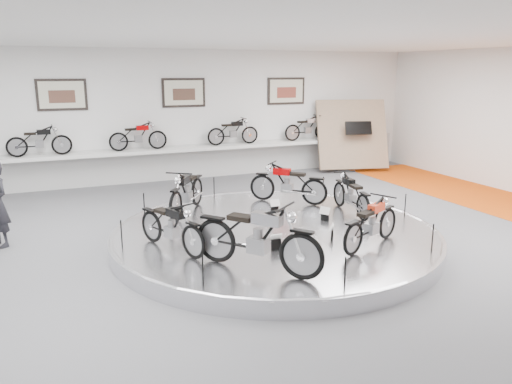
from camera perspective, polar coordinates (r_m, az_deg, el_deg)
name	(u,v)px	position (r m, az deg, el deg)	size (l,w,h in m)	color
floor	(282,248)	(9.75, 2.94, -6.42)	(16.00, 16.00, 0.00)	#535355
ceiling	(284,33)	(9.18, 3.26, 17.74)	(16.00, 16.00, 0.00)	white
wall_back	(184,116)	(15.81, -8.21, 8.64)	(16.00, 16.00, 0.00)	white
dado_band	(186,162)	(15.98, -8.01, 3.45)	(15.68, 0.04, 1.10)	#BCBCBA
display_platform	(275,236)	(9.95, 2.20, -5.06)	(6.40, 6.40, 0.30)	silver
platform_rim	(275,230)	(9.92, 2.20, -4.41)	(6.40, 6.40, 0.10)	#B2B2BA
shelf	(188,149)	(15.64, -7.80, 4.91)	(11.00, 0.55, 0.10)	silver
poster_left	(62,95)	(15.21, -21.31, 10.32)	(1.35, 0.06, 0.88)	beige
poster_center	(184,93)	(15.73, -8.25, 11.17)	(1.35, 0.06, 0.88)	beige
poster_right	(286,91)	(16.96, 3.48, 11.45)	(1.35, 0.06, 0.88)	beige
display_panel	(352,134)	(17.39, 10.94, 6.49)	(2.40, 0.12, 2.40)	#94775B
shelf_bike_a	(39,143)	(15.05, -23.51, 5.16)	(1.22, 0.42, 0.73)	black
shelf_bike_b	(138,138)	(15.26, -13.31, 6.03)	(1.22, 0.42, 0.73)	#9B0002
shelf_bike_c	(233,133)	(16.03, -2.64, 6.73)	(1.22, 0.42, 0.73)	black
shelf_bike_d	(308,129)	(17.15, 5.92, 7.12)	(1.22, 0.42, 0.73)	#A5A5A9
bike_a	(351,194)	(11.06, 10.81, -0.21)	(1.49, 0.53, 0.88)	black
bike_b	(288,183)	(11.76, 3.67, 1.02)	(1.62, 0.57, 0.95)	#9B0002
bike_c	(187,191)	(10.98, -7.93, 0.11)	(1.69, 0.60, 0.99)	black
bike_d	(171,226)	(8.76, -9.67, -3.80)	(1.51, 0.53, 0.89)	black
bike_e	(257,237)	(7.72, 0.10, -5.13)	(1.89, 0.67, 1.11)	#A5A5A9
bike_f	(371,223)	(9.03, 13.06, -3.45)	(1.50, 0.53, 0.88)	red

